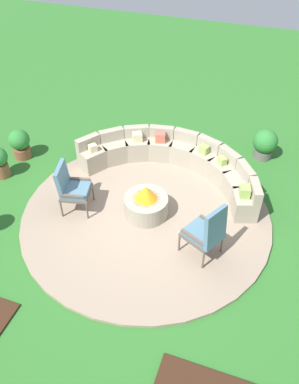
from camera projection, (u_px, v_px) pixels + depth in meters
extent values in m
plane|color=#2D6B28|center=(146.00, 215.00, 7.71)|extent=(24.00, 24.00, 0.00)
cylinder|color=gray|center=(146.00, 214.00, 7.69)|extent=(4.87, 4.87, 0.06)
cylinder|color=#9E937F|center=(146.00, 206.00, 7.54)|extent=(0.85, 0.85, 0.40)
cylinder|color=black|center=(146.00, 199.00, 7.43)|extent=(0.55, 0.55, 0.06)
cone|color=orange|center=(146.00, 193.00, 7.31)|extent=(0.44, 0.44, 0.28)
cube|color=#9E937F|center=(245.00, 205.00, 7.51)|extent=(0.60, 0.66, 0.47)
cube|color=#9E937F|center=(255.00, 191.00, 7.27)|extent=(0.33, 0.57, 0.26)
cube|color=#9E937F|center=(236.00, 187.00, 7.91)|extent=(0.68, 0.71, 0.47)
cube|color=#9E937F|center=(246.00, 172.00, 7.70)|extent=(0.45, 0.54, 0.26)
cube|color=#9E937F|center=(222.00, 172.00, 8.27)|extent=(0.71, 0.69, 0.47)
cube|color=#9E937F|center=(230.00, 156.00, 8.09)|extent=(0.53, 0.47, 0.26)
cube|color=#9E937F|center=(204.00, 161.00, 8.58)|extent=(0.68, 0.62, 0.47)
cube|color=#9E937F|center=(210.00, 144.00, 8.42)|extent=(0.57, 0.36, 0.26)
cube|color=#9E937F|center=(183.00, 153.00, 8.80)|extent=(0.59, 0.51, 0.47)
cube|color=#9E937F|center=(186.00, 136.00, 8.66)|extent=(0.56, 0.22, 0.26)
cube|color=#9E937F|center=(160.00, 149.00, 8.93)|extent=(0.61, 0.54, 0.47)
cube|color=#9E937F|center=(162.00, 132.00, 8.79)|extent=(0.57, 0.25, 0.26)
cube|color=#9E937F|center=(137.00, 148.00, 8.94)|extent=(0.69, 0.64, 0.47)
cube|color=#9E937F|center=(136.00, 131.00, 8.80)|extent=(0.56, 0.38, 0.26)
cube|color=#9E937F|center=(114.00, 152.00, 8.84)|extent=(0.71, 0.70, 0.47)
cube|color=#9E937F|center=(111.00, 135.00, 8.70)|extent=(0.51, 0.48, 0.26)
cube|color=#9E937F|center=(93.00, 159.00, 8.63)|extent=(0.67, 0.70, 0.47)
cube|color=#9E937F|center=(88.00, 142.00, 8.48)|extent=(0.42, 0.55, 0.26)
cube|color=#93B756|center=(222.00, 161.00, 8.05)|extent=(0.21, 0.21, 0.16)
cube|color=#93B756|center=(204.00, 150.00, 8.34)|extent=(0.22, 0.21, 0.18)
cube|color=beige|center=(137.00, 137.00, 8.67)|extent=(0.27, 0.26, 0.21)
cube|color=beige|center=(93.00, 148.00, 8.39)|extent=(0.21, 0.22, 0.16)
cube|color=#93B756|center=(245.00, 191.00, 7.28)|extent=(0.24, 0.26, 0.22)
cube|color=#BC5B47|center=(160.00, 137.00, 8.66)|extent=(0.26, 0.24, 0.22)
cylinder|color=brown|center=(93.00, 193.00, 7.84)|extent=(0.04, 0.04, 0.38)
cylinder|color=brown|center=(87.00, 211.00, 7.44)|extent=(0.04, 0.04, 0.38)
cylinder|color=brown|center=(69.00, 191.00, 7.88)|extent=(0.04, 0.04, 0.38)
cylinder|color=brown|center=(62.00, 209.00, 7.48)|extent=(0.04, 0.04, 0.38)
cube|color=brown|center=(76.00, 193.00, 7.52)|extent=(0.65, 0.68, 0.05)
cube|color=slate|center=(76.00, 190.00, 7.47)|extent=(0.60, 0.62, 0.09)
cube|color=slate|center=(62.00, 179.00, 7.33)|extent=(0.24, 0.55, 0.60)
cube|color=brown|center=(79.00, 179.00, 7.62)|extent=(0.46, 0.15, 0.04)
cube|color=brown|center=(72.00, 196.00, 7.24)|extent=(0.46, 0.15, 0.04)
cylinder|color=brown|center=(179.00, 243.00, 6.84)|extent=(0.04, 0.04, 0.38)
cylinder|color=brown|center=(198.00, 228.00, 7.10)|extent=(0.04, 0.04, 0.38)
cylinder|color=brown|center=(203.00, 260.00, 6.54)|extent=(0.04, 0.04, 0.38)
cylinder|color=brown|center=(222.00, 244.00, 6.81)|extent=(0.04, 0.04, 0.38)
cube|color=brown|center=(202.00, 235.00, 6.68)|extent=(0.76, 0.75, 0.05)
cube|color=slate|center=(202.00, 233.00, 6.64)|extent=(0.70, 0.69, 0.09)
cube|color=slate|center=(215.00, 228.00, 6.30)|extent=(0.35, 0.56, 0.72)
cube|color=brown|center=(193.00, 237.00, 6.46)|extent=(0.47, 0.26, 0.04)
cube|color=brown|center=(211.00, 223.00, 6.72)|extent=(0.47, 0.26, 0.04)
cylinder|color=brown|center=(22.00, 152.00, 9.11)|extent=(0.40, 0.40, 0.26)
sphere|color=#2D7A33|center=(19.00, 140.00, 8.88)|extent=(0.47, 0.47, 0.47)
sphere|color=#DB337A|center=(20.00, 136.00, 8.80)|extent=(0.18, 0.18, 0.18)
cylinder|color=brown|center=(2.00, 170.00, 8.55)|extent=(0.33, 0.33, 0.33)
cylinder|color=#605B56|center=(263.00, 153.00, 9.12)|extent=(0.42, 0.42, 0.21)
sphere|color=#2D7A33|center=(265.00, 141.00, 8.90)|extent=(0.56, 0.56, 0.56)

